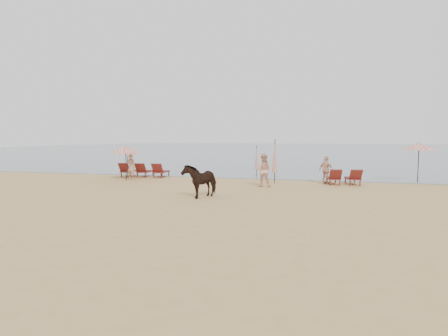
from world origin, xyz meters
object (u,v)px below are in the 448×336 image
object	(u,v)px
umbrella_closed_left	(257,157)
cow	(201,180)
umbrella_closed_right	(275,156)
beachgoer_left	(131,167)
beachgoer_right_a	(263,170)
umbrella_open_right	(419,146)
umbrella_open_left_b	(127,150)
lounger_cluster_left	(144,170)
beachgoer_right_b	(326,170)
umbrella_open_left_a	(126,149)
lounger_cluster_right	(344,177)

from	to	relation	value
umbrella_closed_left	cow	bearing A→B (deg)	-94.63
umbrella_closed_right	beachgoer_left	distance (m)	9.06
umbrella_closed_left	beachgoer_right_a	bearing A→B (deg)	-75.91
umbrella_closed_left	umbrella_open_right	bearing A→B (deg)	-6.26
umbrella_open_left_b	beachgoer_right_a	bearing A→B (deg)	-35.63
lounger_cluster_left	beachgoer_right_b	world-z (taller)	beachgoer_right_b
umbrella_open_left_a	cow	size ratio (longest dim) A/B	1.21
umbrella_closed_right	lounger_cluster_left	bearing A→B (deg)	173.28
umbrella_open_right	cow	distance (m)	13.81
umbrella_open_left_a	umbrella_open_right	distance (m)	17.72
umbrella_open_left_b	beachgoer_right_a	xyz separation A→B (m)	(9.85, -2.76, -0.91)
umbrella_open_left_a	cow	xyz separation A→B (m)	(6.61, -4.94, -1.18)
lounger_cluster_left	beachgoer_left	distance (m)	1.72
umbrella_open_right	umbrella_closed_left	size ratio (longest dim) A/B	1.12
umbrella_open_left_a	umbrella_open_left_b	xyz separation A→B (m)	(-1.09, 2.07, -0.13)
umbrella_open_left_a	umbrella_open_left_b	bearing A→B (deg)	119.16
lounger_cluster_left	lounger_cluster_right	world-z (taller)	lounger_cluster_left
lounger_cluster_left	beachgoer_left	xyz separation A→B (m)	(-0.01, -1.69, 0.36)
umbrella_open_right	umbrella_closed_left	xyz separation A→B (m)	(-9.95, 1.09, -0.83)
umbrella_closed_right	beachgoer_right_b	size ratio (longest dim) A/B	1.60
umbrella_open_left_a	umbrella_open_right	xyz separation A→B (m)	(17.34, 3.65, 0.21)
umbrella_open_left_b	umbrella_open_right	xyz separation A→B (m)	(18.43, 1.58, 0.34)
lounger_cluster_right	umbrella_open_left_b	xyz separation A→B (m)	(-14.12, 0.74, 1.38)
beachgoer_left	umbrella_closed_right	bearing A→B (deg)	-168.47
umbrella_closed_right	cow	xyz separation A→B (m)	(-2.54, -5.94, -0.83)
beachgoer_left	beachgoer_right_a	size ratio (longest dim) A/B	0.91
cow	beachgoer_left	world-z (taller)	beachgoer_left
lounger_cluster_right	beachgoer_right_a	size ratio (longest dim) A/B	1.10
cow	beachgoer_right_a	size ratio (longest dim) A/B	0.99
umbrella_open_left_b	umbrella_open_right	bearing A→B (deg)	-15.08
umbrella_open_left_b	beachgoer_right_b	size ratio (longest dim) A/B	1.30
umbrella_open_left_a	beachgoer_left	xyz separation A→B (m)	(0.14, 0.37, -1.12)
beachgoer_left	beachgoer_right_b	world-z (taller)	beachgoer_left
lounger_cluster_right	umbrella_open_right	bearing A→B (deg)	18.78
umbrella_closed_left	cow	world-z (taller)	umbrella_closed_left
umbrella_closed_right	umbrella_open_left_a	bearing A→B (deg)	-173.76
umbrella_closed_right	beachgoer_right_a	bearing A→B (deg)	-103.13
umbrella_open_left_a	cow	world-z (taller)	umbrella_open_left_a
umbrella_open_left_a	lounger_cluster_left	bearing A→B (deg)	87.03
lounger_cluster_right	beachgoer_left	size ratio (longest dim) A/B	1.21
lounger_cluster_right	beachgoer_right_a	world-z (taller)	beachgoer_right_a
lounger_cluster_left	umbrella_open_left_b	distance (m)	1.84
umbrella_closed_left	lounger_cluster_left	bearing A→B (deg)	-159.68
umbrella_open_right	cow	bearing A→B (deg)	-135.13
cow	beachgoer_left	bearing A→B (deg)	160.36
umbrella_open_left_b	lounger_cluster_right	bearing A→B (deg)	-22.99
umbrella_open_left_a	umbrella_closed_left	size ratio (longest dim) A/B	1.01
umbrella_open_right	umbrella_open_left_a	bearing A→B (deg)	-161.91
umbrella_open_right	beachgoer_left	xyz separation A→B (m)	(-17.20, -3.28, -1.33)
lounger_cluster_left	umbrella_open_right	world-z (taller)	umbrella_open_right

